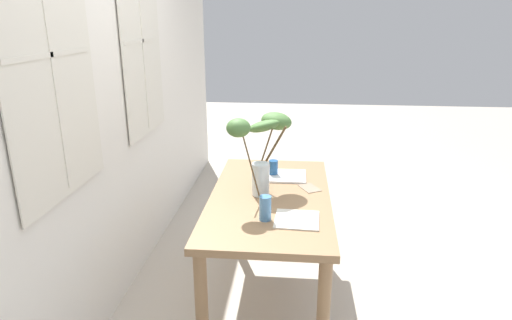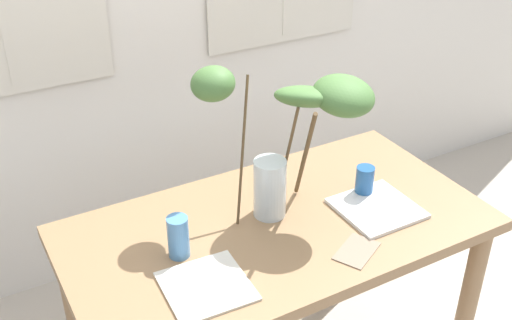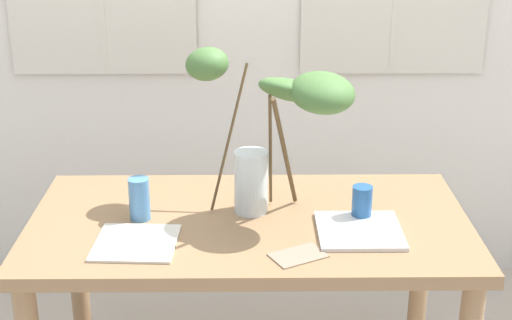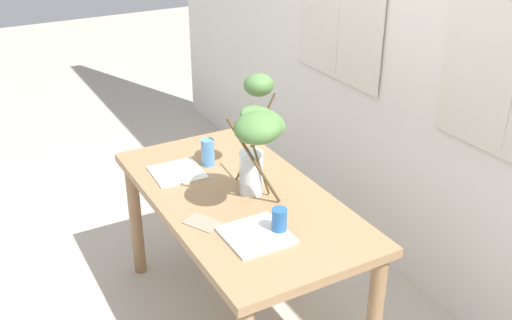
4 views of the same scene
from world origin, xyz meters
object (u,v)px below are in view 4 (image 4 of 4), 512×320
Objects in this scene: drinking_glass_blue_right at (278,221)px; plate_square_right at (256,235)px; vase_with_branches at (257,132)px; plate_square_left at (177,172)px; drinking_glass_blue_left at (208,152)px; dining_table at (239,214)px.

plate_square_right is (-0.02, -0.10, -0.05)m from drinking_glass_blue_right.
drinking_glass_blue_right is 0.11m from plate_square_right.
plate_square_left is (-0.43, -0.22, -0.34)m from vase_with_branches.
drinking_glass_blue_right is at bearing 78.42° from plate_square_right.
plate_square_left is at bearing -166.77° from drinking_glass_blue_right.
plate_square_right is at bearing 5.83° from plate_square_left.
dining_table is at bearing -0.91° from drinking_glass_blue_left.
vase_with_branches is at bearing 27.12° from plate_square_left.
vase_with_branches is (0.09, 0.05, 0.45)m from dining_table.
dining_table is 5.81× the size of plate_square_left.
dining_table is 2.39× the size of vase_with_branches.
plate_square_left is 0.69m from plate_square_right.
drinking_glass_blue_right is 0.73m from plate_square_left.
dining_table is 0.38m from plate_square_right.
drinking_glass_blue_left is 0.71m from plate_square_right.
vase_with_branches is at bearing 5.66° from drinking_glass_blue_left.
drinking_glass_blue_left is 0.57× the size of plate_square_left.
drinking_glass_blue_left is at bearing 93.03° from plate_square_left.
plate_square_right is at bearing -8.68° from drinking_glass_blue_left.
drinking_glass_blue_left is at bearing 179.09° from dining_table.
drinking_glass_blue_left reaches higher than dining_table.
vase_with_branches reaches higher than drinking_glass_blue_left.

